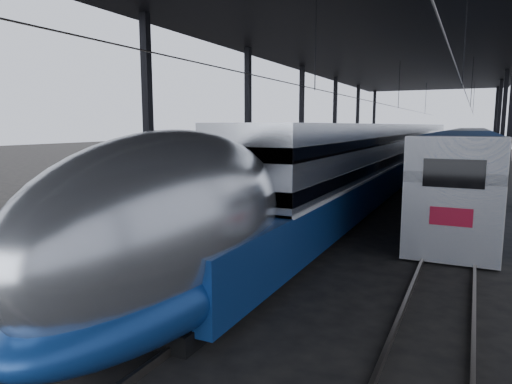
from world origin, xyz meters
The scene contains 8 objects.
ground centered at (0.00, 0.00, 0.00)m, with size 160.00×160.00×0.00m, color black.
platform centered at (-3.50, 20.00, 0.50)m, with size 6.00×80.00×1.00m, color #4C4C4F.
yellow_strip centered at (-0.70, 20.00, 1.00)m, with size 0.30×80.00×0.01m, color gold.
rails centered at (4.50, 20.00, 0.08)m, with size 6.52×80.00×0.16m.
canopy centered at (1.90, 20.00, 9.12)m, with size 18.00×75.00×9.47m.
tgv_train centered at (2.00, 23.58, 1.98)m, with size 2.95×65.20×4.23m.
second_train centered at (7.00, 30.01, 1.94)m, with size 2.79×56.05×3.84m.
child centered at (-1.69, -3.35, 1.50)m, with size 0.36×0.24×0.99m, color #4A2F18.
Camera 1 is at (7.52, -11.53, 4.16)m, focal length 32.00 mm.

